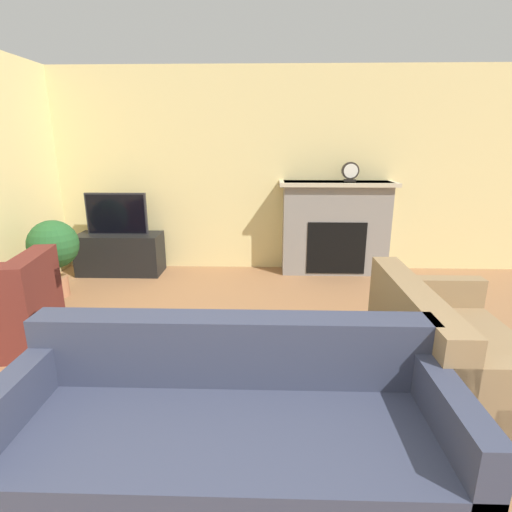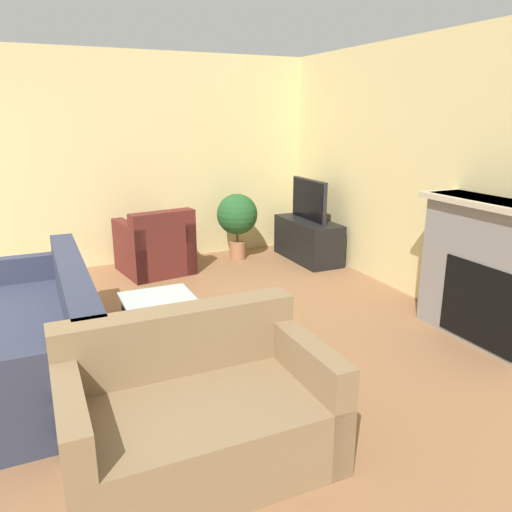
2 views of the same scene
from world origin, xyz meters
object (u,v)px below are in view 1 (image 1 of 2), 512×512
at_px(tv, 117,214).
at_px(mantel_clock, 350,171).
at_px(armchair_by_window, 5,313).
at_px(potted_plant, 54,247).
at_px(coffee_table, 257,332).
at_px(couch_loveseat, 451,359).
at_px(couch_sectional, 229,434).

xyz_separation_m(tv, mantel_clock, (3.08, 0.13, 0.55)).
bearing_deg(armchair_by_window, potted_plant, 177.65).
relative_size(armchair_by_window, coffee_table, 0.99).
relative_size(couch_loveseat, coffee_table, 1.57).
relative_size(tv, couch_loveseat, 0.55).
xyz_separation_m(tv, couch_sectional, (1.82, -3.45, -0.54)).
distance_m(couch_loveseat, mantel_clock, 3.01).
relative_size(couch_loveseat, potted_plant, 1.63).
relative_size(tv, armchair_by_window, 0.87).
distance_m(tv, coffee_table, 3.19).
relative_size(couch_sectional, coffee_table, 2.41).
bearing_deg(armchair_by_window, coffee_table, 69.43).
bearing_deg(coffee_table, couch_loveseat, -7.12).
bearing_deg(couch_sectional, couch_loveseat, 27.99).
height_order(coffee_table, potted_plant, potted_plant).
height_order(couch_sectional, coffee_table, couch_sectional).
height_order(potted_plant, mantel_clock, mantel_clock).
height_order(tv, couch_sectional, tv).
bearing_deg(coffee_table, potted_plant, 145.52).
bearing_deg(couch_sectional, potted_plant, 130.97).
distance_m(tv, potted_plant, 0.99).
relative_size(couch_sectional, mantel_clock, 9.01).
relative_size(armchair_by_window, mantel_clock, 3.70).
bearing_deg(coffee_table, mantel_clock, 66.52).
height_order(armchair_by_window, coffee_table, armchair_by_window).
height_order(armchair_by_window, mantel_clock, mantel_clock).
height_order(tv, coffee_table, tv).
height_order(coffee_table, mantel_clock, mantel_clock).
distance_m(armchair_by_window, coffee_table, 2.29).
bearing_deg(coffee_table, armchair_by_window, 168.32).
bearing_deg(tv, couch_loveseat, -38.79).
relative_size(couch_sectional, potted_plant, 2.51).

